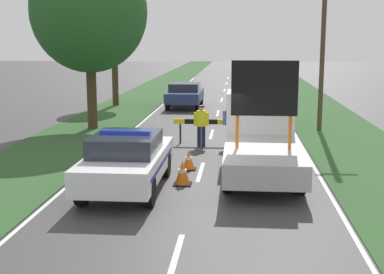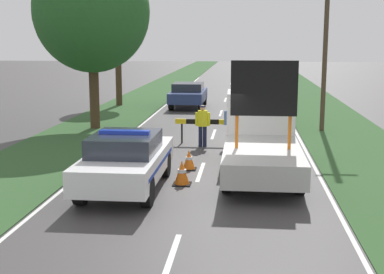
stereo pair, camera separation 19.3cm
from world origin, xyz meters
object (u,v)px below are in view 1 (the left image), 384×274
(work_truck, at_px, (261,135))
(road_barrier, at_px, (206,124))
(pedestrian_civilian, at_px, (231,121))
(queued_car_sedan_silver, at_px, (254,106))
(queued_car_hatch_blue, at_px, (185,94))
(police_officer, at_px, (201,122))
(traffic_cone_near_police, at_px, (189,160))
(police_car, at_px, (127,160))
(traffic_cone_near_truck, at_px, (139,133))
(roadside_tree_near_right, at_px, (114,26))
(utility_pole, at_px, (324,28))
(roadside_tree_near_left, at_px, (89,11))
(traffic_cone_centre_front, at_px, (182,173))

(work_truck, xyz_separation_m, road_barrier, (-1.89, 4.01, -0.30))
(pedestrian_civilian, distance_m, queued_car_sedan_silver, 5.80)
(queued_car_hatch_blue, bearing_deg, police_officer, 98.76)
(road_barrier, height_order, traffic_cone_near_police, road_barrier)
(queued_car_sedan_silver, bearing_deg, road_barrier, 69.23)
(police_car, relative_size, work_truck, 0.78)
(traffic_cone_near_truck, bearing_deg, roadside_tree_near_right, 107.80)
(police_officer, height_order, utility_pole, utility_pole)
(police_officer, bearing_deg, pedestrian_civilian, 171.23)
(road_barrier, relative_size, roadside_tree_near_left, 0.32)
(traffic_cone_near_police, distance_m, utility_pole, 9.83)
(road_barrier, height_order, roadside_tree_near_right, roadside_tree_near_right)
(work_truck, xyz_separation_m, roadside_tree_near_left, (-7.13, 6.97, 4.03))
(traffic_cone_near_truck, xyz_separation_m, queued_car_sedan_silver, (4.70, 4.35, 0.58))
(queued_car_hatch_blue, height_order, utility_pole, utility_pole)
(police_car, bearing_deg, queued_car_hatch_blue, 89.08)
(police_car, bearing_deg, road_barrier, 73.72)
(police_officer, height_order, queued_car_hatch_blue, police_officer)
(police_car, xyz_separation_m, queued_car_sedan_silver, (3.64, 11.62, 0.03))
(road_barrier, bearing_deg, pedestrian_civilian, -31.11)
(work_truck, relative_size, road_barrier, 2.38)
(queued_car_sedan_silver, bearing_deg, roadside_tree_near_right, -37.10)
(work_truck, height_order, pedestrian_civilian, work_truck)
(traffic_cone_near_police, relative_size, queued_car_hatch_blue, 0.14)
(police_car, distance_m, pedestrian_civilian, 6.47)
(queued_car_sedan_silver, height_order, utility_pole, utility_pole)
(roadside_tree_near_right, bearing_deg, queued_car_hatch_blue, -5.03)
(work_truck, bearing_deg, traffic_cone_near_truck, -43.06)
(work_truck, relative_size, traffic_cone_near_police, 9.71)
(work_truck, distance_m, police_officer, 3.99)
(police_car, bearing_deg, traffic_cone_centre_front, 22.13)
(traffic_cone_near_truck, height_order, roadside_tree_near_right, roadside_tree_near_right)
(roadside_tree_near_left, relative_size, roadside_tree_near_right, 1.25)
(queued_car_hatch_blue, relative_size, roadside_tree_near_left, 0.55)
(work_truck, relative_size, utility_pole, 0.70)
(road_barrier, relative_size, roadside_tree_near_right, 0.40)
(police_car, distance_m, utility_pole, 12.22)
(pedestrian_civilian, bearing_deg, utility_pole, 53.88)
(work_truck, xyz_separation_m, traffic_cone_near_police, (-2.18, -0.14, -0.77))
(queued_car_hatch_blue, relative_size, utility_pole, 0.50)
(police_car, distance_m, traffic_cone_near_truck, 7.36)
(queued_car_sedan_silver, xyz_separation_m, roadside_tree_near_right, (-8.05, 6.09, 3.82))
(queued_car_hatch_blue, bearing_deg, roadside_tree_near_left, 67.08)
(police_officer, relative_size, roadside_tree_near_right, 0.25)
(police_car, height_order, road_barrier, police_car)
(traffic_cone_near_police, bearing_deg, roadside_tree_near_right, 110.77)
(work_truck, height_order, traffic_cone_centre_front, work_truck)
(police_officer, height_order, traffic_cone_near_police, police_officer)
(queued_car_hatch_blue, height_order, roadside_tree_near_right, roadside_tree_near_right)
(road_barrier, relative_size, pedestrian_civilian, 1.53)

